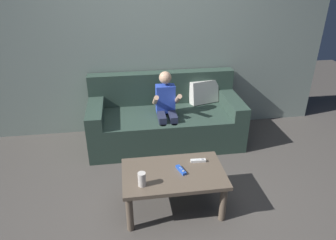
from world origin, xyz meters
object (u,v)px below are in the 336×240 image
couch (166,119)px  soda_can (142,179)px  person_seated_on_couch (166,107)px  game_remote_white_center (198,161)px  game_remote_blue_near_edge (181,170)px  coffee_table (173,178)px

couch → soda_can: bearing=-105.8°
person_seated_on_couch → soda_can: bearing=-107.5°
game_remote_white_center → soda_can: bearing=-153.7°
person_seated_on_couch → game_remote_blue_near_edge: size_ratio=6.44×
person_seated_on_couch → game_remote_blue_near_edge: bearing=-91.1°
coffee_table → game_remote_white_center: 0.29m
game_remote_white_center → couch: bearing=97.8°
person_seated_on_couch → coffee_table: 1.07m
couch → game_remote_blue_near_edge: size_ratio=12.59×
game_remote_blue_near_edge → game_remote_white_center: bearing=33.1°
soda_can → game_remote_white_center: bearing=26.3°
person_seated_on_couch → couch: bearing=85.5°
couch → game_remote_white_center: 1.11m
person_seated_on_couch → coffee_table: size_ratio=1.04×
coffee_table → game_remote_white_center: size_ratio=6.32×
couch → soda_can: 1.42m
game_remote_white_center → soda_can: 0.60m
person_seated_on_couch → game_remote_white_center: size_ratio=6.56×
person_seated_on_couch → coffee_table: person_seated_on_couch is taller
person_seated_on_couch → game_remote_blue_near_edge: 1.04m
couch → coffee_table: size_ratio=2.03×
person_seated_on_couch → game_remote_white_center: bearing=-79.9°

